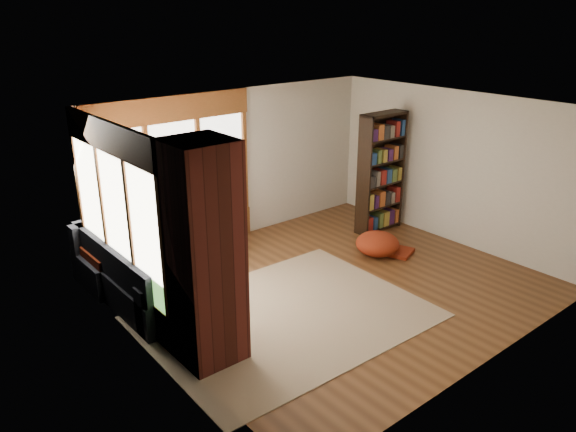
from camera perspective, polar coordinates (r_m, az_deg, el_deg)
floor at (r=8.40m, az=4.84°, el=-6.96°), size 5.50×5.50×0.00m
ceiling at (r=7.56m, az=5.44°, el=10.80°), size 5.50×5.50×0.00m
wall_back at (r=9.74m, az=-5.25°, el=5.17°), size 5.50×0.04×2.60m
wall_front at (r=6.48m, az=20.78°, el=-4.23°), size 5.50×0.04×2.60m
wall_left at (r=6.39m, az=-12.86°, el=-3.73°), size 0.04×5.00×2.60m
wall_right at (r=9.93m, az=16.58°, el=4.70°), size 0.04×5.00×2.60m
windows_back at (r=9.10m, az=-11.39°, el=4.08°), size 2.82×0.10×1.90m
windows_left at (r=7.40m, az=-16.96°, el=-0.28°), size 0.10×2.62×1.90m
roller_blind at (r=8.03m, az=-19.42°, el=4.07°), size 0.03×0.72×0.90m
brick_chimney at (r=6.25m, az=-8.53°, el=-3.96°), size 0.70×0.70×2.60m
sectional_sofa at (r=8.50m, az=-12.84°, el=-4.79°), size 2.20×2.20×0.80m
area_rug at (r=7.56m, az=-0.24°, el=-10.16°), size 3.66×2.84×0.01m
bookshelf at (r=10.16m, az=9.43°, el=4.33°), size 0.92×0.31×2.16m
pouf at (r=9.37m, az=9.08°, el=-2.73°), size 0.76×0.76×0.39m
dog_tan at (r=8.60m, az=-11.58°, el=-0.94°), size 0.92×0.61×0.48m
dog_brindle at (r=8.00m, az=-12.17°, el=-2.91°), size 0.79×0.87×0.42m
throw_pillows at (r=8.45m, az=-13.34°, el=-1.38°), size 1.98×1.68×0.45m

